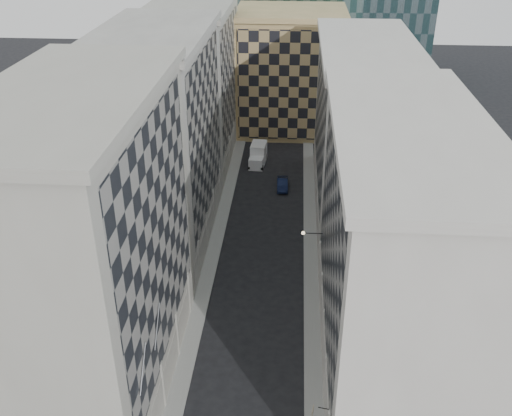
% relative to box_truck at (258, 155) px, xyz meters
% --- Properties ---
extents(sidewalk_west, '(1.50, 100.00, 0.15)m').
position_rel_box_truck_xyz_m(sidewalk_west, '(-3.23, -23.11, -1.14)').
color(sidewalk_west, gray).
rests_on(sidewalk_west, ground).
extents(sidewalk_east, '(1.50, 100.00, 0.15)m').
position_rel_box_truck_xyz_m(sidewalk_east, '(7.27, -23.11, -1.14)').
color(sidewalk_east, gray).
rests_on(sidewalk_east, ground).
extents(bldg_left_a, '(10.80, 22.80, 23.70)m').
position_rel_box_truck_xyz_m(bldg_left_a, '(-8.86, -42.11, 10.61)').
color(bldg_left_a, '#9E9A8E').
rests_on(bldg_left_a, ground).
extents(bldg_left_b, '(10.80, 22.80, 22.70)m').
position_rel_box_truck_xyz_m(bldg_left_b, '(-8.86, -20.11, 10.11)').
color(bldg_left_b, gray).
rests_on(bldg_left_b, ground).
extents(bldg_left_c, '(10.80, 22.80, 21.70)m').
position_rel_box_truck_xyz_m(bldg_left_c, '(-8.86, 1.89, 9.61)').
color(bldg_left_c, '#9E9A8E').
rests_on(bldg_left_c, ground).
extents(bldg_right_a, '(10.80, 26.80, 20.70)m').
position_rel_box_truck_xyz_m(bldg_right_a, '(12.90, -38.11, 9.11)').
color(bldg_right_a, beige).
rests_on(bldg_right_a, ground).
extents(bldg_right_b, '(10.80, 28.80, 19.70)m').
position_rel_box_truck_xyz_m(bldg_right_b, '(12.91, -11.11, 8.63)').
color(bldg_right_b, beige).
rests_on(bldg_right_b, ground).
extents(tan_block, '(16.80, 14.80, 18.80)m').
position_rel_box_truck_xyz_m(tan_block, '(4.02, 14.79, 8.22)').
color(tan_block, tan).
rests_on(tan_block, ground).
extents(flagpoles_left, '(0.10, 6.33, 2.33)m').
position_rel_box_truck_xyz_m(flagpoles_left, '(-3.88, -47.11, 6.79)').
color(flagpoles_left, gray).
rests_on(flagpoles_left, ground).
extents(bracket_lamp, '(1.98, 0.36, 0.36)m').
position_rel_box_truck_xyz_m(bracket_lamp, '(6.40, -29.11, 4.99)').
color(bracket_lamp, black).
rests_on(bracket_lamp, ground).
extents(box_truck, '(2.42, 5.21, 2.79)m').
position_rel_box_truck_xyz_m(box_truck, '(0.00, 0.00, 0.00)').
color(box_truck, white).
rests_on(box_truck, ground).
extents(dark_car, '(1.51, 4.05, 1.32)m').
position_rel_box_truck_xyz_m(dark_car, '(3.75, -7.83, -0.55)').
color(dark_car, '#0D1633').
rests_on(dark_car, ground).
extents(shop_sign, '(1.15, 0.64, 0.71)m').
position_rel_box_truck_xyz_m(shop_sign, '(7.00, -47.99, 2.62)').
color(shop_sign, black).
rests_on(shop_sign, ground).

